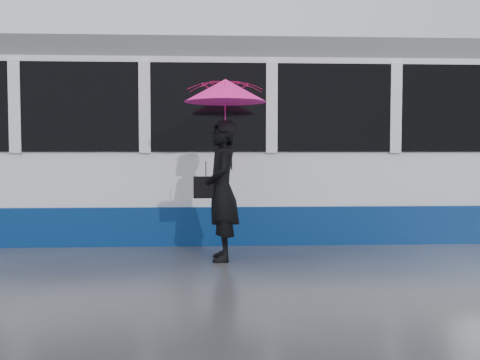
{
  "coord_description": "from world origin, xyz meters",
  "views": [
    {
      "loc": [
        0.06,
        -7.21,
        1.49
      ],
      "look_at": [
        0.43,
        0.31,
        1.1
      ],
      "focal_mm": 40.0,
      "sensor_mm": 36.0,
      "label": 1
    }
  ],
  "objects": [
    {
      "name": "handbag",
      "position": [
        -0.05,
        0.15,
        1.01
      ],
      "size": [
        0.35,
        0.17,
        0.48
      ],
      "rotation": [
        0.0,
        0.0,
        0.06
      ],
      "color": "black",
      "rests_on": "ground"
    },
    {
      "name": "rails",
      "position": [
        0.0,
        2.5,
        0.01
      ],
      "size": [
        34.0,
        1.51,
        0.02
      ],
      "color": "#3F3D38",
      "rests_on": "ground"
    },
    {
      "name": "woman",
      "position": [
        0.17,
        0.13,
        0.96
      ],
      "size": [
        0.5,
        0.73,
        1.93
      ],
      "primitive_type": "imported",
      "rotation": [
        0.0,
        0.0,
        -1.51
      ],
      "color": "black",
      "rests_on": "ground"
    },
    {
      "name": "tram",
      "position": [
        -2.52,
        2.5,
        1.64
      ],
      "size": [
        26.0,
        2.56,
        3.35
      ],
      "color": "white",
      "rests_on": "ground"
    },
    {
      "name": "ground",
      "position": [
        0.0,
        0.0,
        0.0
      ],
      "size": [
        90.0,
        90.0,
        0.0
      ],
      "primitive_type": "plane",
      "color": "#2B2B30",
      "rests_on": "ground"
    },
    {
      "name": "umbrella",
      "position": [
        0.22,
        0.13,
        2.11
      ],
      "size": [
        1.2,
        1.2,
        1.3
      ],
      "rotation": [
        0.0,
        0.0,
        0.06
      ],
      "color": "#FF1592",
      "rests_on": "ground"
    }
  ]
}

